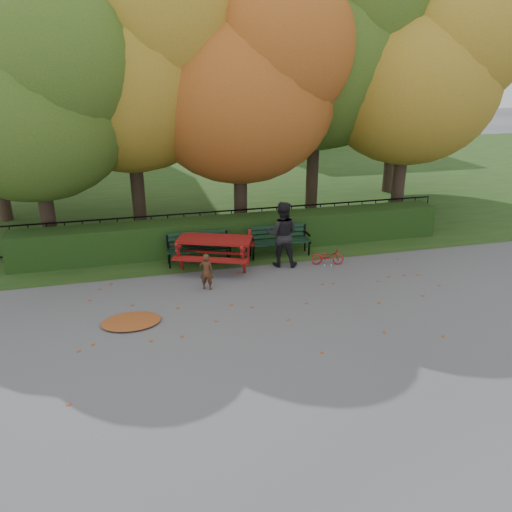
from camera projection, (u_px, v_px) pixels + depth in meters
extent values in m
plane|color=slate|center=(279.00, 316.00, 11.33)|extent=(90.00, 90.00, 0.00)
plane|color=#1D3A16|center=(195.00, 181.00, 23.96)|extent=(90.00, 90.00, 0.00)
cube|color=tan|center=(14.00, 24.00, 29.99)|extent=(10.00, 7.00, 15.00)
cube|color=tan|center=(275.00, 52.00, 36.24)|extent=(9.00, 6.00, 12.00)
cube|color=black|center=(237.00, 233.00, 15.21)|extent=(13.00, 0.90, 1.00)
cube|color=black|center=(232.00, 238.00, 16.08)|extent=(14.00, 0.04, 0.04)
cube|color=black|center=(231.00, 210.00, 15.74)|extent=(14.00, 0.04, 0.04)
cylinder|color=black|center=(12.00, 243.00, 14.44)|extent=(0.03, 0.03, 1.00)
cylinder|color=black|center=(136.00, 233.00, 15.24)|extent=(0.03, 0.03, 1.00)
cylinder|color=black|center=(232.00, 226.00, 15.93)|extent=(0.03, 0.03, 1.00)
cylinder|color=black|center=(320.00, 219.00, 16.62)|extent=(0.03, 0.03, 1.00)
cylinder|color=black|center=(414.00, 211.00, 17.42)|extent=(0.03, 0.03, 1.00)
cylinder|color=#30201B|center=(47.00, 208.00, 14.82)|extent=(0.44, 0.44, 2.62)
ellipsoid|color=#2D4C1A|center=(31.00, 110.00, 13.80)|extent=(5.60, 5.60, 5.04)
sphere|color=#2D4C1A|center=(59.00, 62.00, 12.93)|extent=(4.20, 4.20, 4.20)
cylinder|color=#30201B|center=(137.00, 186.00, 16.43)|extent=(0.44, 0.44, 3.15)
ellipsoid|color=olive|center=(128.00, 77.00, 15.20)|extent=(6.40, 6.40, 5.76)
sphere|color=olive|center=(164.00, 24.00, 14.21)|extent=(4.80, 4.80, 4.80)
cylinder|color=#30201B|center=(240.00, 190.00, 16.53)|extent=(0.44, 0.44, 2.80)
ellipsoid|color=#924416|center=(239.00, 96.00, 15.43)|extent=(6.00, 6.00, 5.40)
sphere|color=#924416|center=(280.00, 48.00, 14.50)|extent=(4.50, 4.50, 4.50)
cylinder|color=#30201B|center=(312.00, 168.00, 18.26)|extent=(0.44, 0.44, 3.50)
ellipsoid|color=#2D4C1A|center=(317.00, 58.00, 16.89)|extent=(6.80, 6.80, 6.12)
sphere|color=#2D4C1A|center=(364.00, 6.00, 15.84)|extent=(5.10, 5.10, 5.10)
cylinder|color=#30201B|center=(399.00, 180.00, 17.62)|extent=(0.44, 0.44, 2.97)
ellipsoid|color=olive|center=(409.00, 85.00, 16.46)|extent=(5.80, 5.80, 5.22)
sphere|color=olive|center=(455.00, 41.00, 15.56)|extent=(4.35, 4.35, 4.35)
sphere|color=#924416|center=(3.00, 15.00, 15.25)|extent=(4.95, 4.95, 4.95)
cylinder|color=#30201B|center=(390.00, 156.00, 21.61)|extent=(0.44, 0.44, 3.15)
ellipsoid|color=#2D4C1A|center=(398.00, 73.00, 20.38)|extent=(6.00, 6.00, 5.40)
sphere|color=#2D4C1A|center=(436.00, 36.00, 19.45)|extent=(4.50, 4.50, 4.50)
cube|color=black|center=(200.00, 251.00, 13.95)|extent=(1.80, 0.12, 0.04)
cube|color=black|center=(199.00, 249.00, 14.12)|extent=(1.80, 0.12, 0.04)
cube|color=black|center=(198.00, 247.00, 14.28)|extent=(1.80, 0.12, 0.04)
cube|color=black|center=(197.00, 242.00, 14.32)|extent=(1.80, 0.05, 0.10)
cube|color=black|center=(197.00, 237.00, 14.27)|extent=(1.80, 0.05, 0.10)
cube|color=black|center=(197.00, 233.00, 14.22)|extent=(1.80, 0.05, 0.10)
cube|color=black|center=(169.00, 252.00, 13.93)|extent=(0.05, 0.55, 0.06)
cube|color=black|center=(167.00, 241.00, 14.09)|extent=(0.05, 0.05, 0.41)
cylinder|color=black|center=(170.00, 261.00, 13.84)|extent=(0.05, 0.05, 0.44)
cylinder|color=black|center=(169.00, 257.00, 14.16)|extent=(0.05, 0.05, 0.44)
cube|color=black|center=(168.00, 245.00, 13.87)|extent=(0.05, 0.45, 0.04)
cube|color=black|center=(228.00, 247.00, 14.32)|extent=(0.05, 0.55, 0.06)
cube|color=black|center=(226.00, 237.00, 14.48)|extent=(0.05, 0.05, 0.41)
cylinder|color=black|center=(230.00, 256.00, 14.23)|extent=(0.05, 0.05, 0.44)
cylinder|color=black|center=(227.00, 251.00, 14.55)|extent=(0.05, 0.05, 0.44)
cube|color=black|center=(228.00, 240.00, 14.26)|extent=(0.05, 0.45, 0.04)
cube|color=black|center=(282.00, 244.00, 14.50)|extent=(1.80, 0.12, 0.04)
cube|color=black|center=(280.00, 242.00, 14.67)|extent=(1.80, 0.12, 0.04)
cube|color=black|center=(278.00, 240.00, 14.83)|extent=(1.80, 0.12, 0.04)
cube|color=black|center=(277.00, 235.00, 14.87)|extent=(1.80, 0.05, 0.10)
cube|color=black|center=(277.00, 231.00, 14.82)|extent=(1.80, 0.05, 0.10)
cube|color=black|center=(278.00, 226.00, 14.77)|extent=(1.80, 0.05, 0.10)
cube|color=black|center=(252.00, 245.00, 14.48)|extent=(0.05, 0.55, 0.06)
cube|color=black|center=(250.00, 235.00, 14.64)|extent=(0.05, 0.05, 0.41)
cylinder|color=black|center=(253.00, 253.00, 14.39)|extent=(0.05, 0.05, 0.44)
cylinder|color=black|center=(250.00, 249.00, 14.71)|extent=(0.05, 0.05, 0.44)
cube|color=black|center=(252.00, 238.00, 14.42)|extent=(0.05, 0.45, 0.04)
cube|color=black|center=(307.00, 240.00, 14.87)|extent=(0.05, 0.55, 0.06)
cube|color=black|center=(304.00, 230.00, 15.03)|extent=(0.05, 0.05, 0.41)
cylinder|color=black|center=(309.00, 248.00, 14.78)|extent=(0.05, 0.05, 0.44)
cylinder|color=black|center=(305.00, 244.00, 15.10)|extent=(0.05, 0.05, 0.44)
cube|color=black|center=(307.00, 234.00, 14.81)|extent=(0.05, 0.45, 0.04)
cube|color=maroon|center=(215.00, 239.00, 13.71)|extent=(2.18, 1.53, 0.07)
cube|color=maroon|center=(210.00, 260.00, 13.21)|extent=(1.97, 1.01, 0.06)
cube|color=maroon|center=(220.00, 243.00, 14.45)|extent=(1.97, 1.01, 0.06)
cube|color=maroon|center=(180.00, 257.00, 13.49)|extent=(0.28, 0.56, 0.98)
cube|color=maroon|center=(189.00, 245.00, 14.42)|extent=(0.28, 0.56, 0.98)
cube|color=maroon|center=(184.00, 241.00, 13.85)|extent=(0.63, 1.42, 0.07)
cube|color=maroon|center=(243.00, 261.00, 13.27)|extent=(0.28, 0.56, 0.98)
cube|color=maroon|center=(249.00, 248.00, 14.20)|extent=(0.28, 0.56, 0.98)
cube|color=maroon|center=(246.00, 244.00, 13.63)|extent=(0.63, 1.42, 0.07)
cube|color=maroon|center=(215.00, 252.00, 13.84)|extent=(1.68, 0.73, 0.07)
ellipsoid|color=maroon|center=(131.00, 321.00, 11.00)|extent=(1.52, 1.25, 0.09)
imported|color=#452616|center=(207.00, 272.00, 12.50)|extent=(0.41, 0.35, 0.95)
imported|color=black|center=(282.00, 234.00, 13.82)|extent=(1.08, 0.96, 1.85)
imported|color=#B01019|center=(328.00, 256.00, 14.11)|extent=(0.97, 0.54, 0.48)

